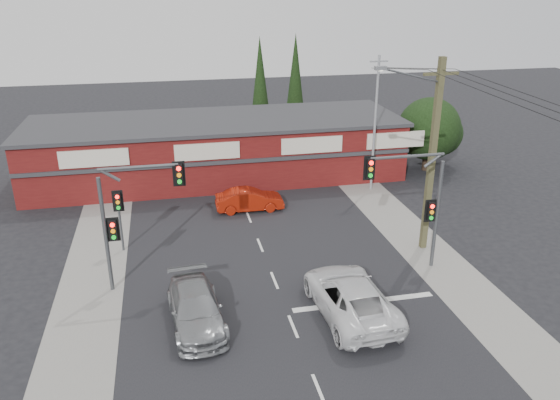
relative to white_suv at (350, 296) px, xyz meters
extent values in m
plane|color=black|center=(-2.60, 2.18, -0.84)|extent=(120.00, 120.00, 0.00)
cube|color=black|center=(-2.60, 7.18, -0.83)|extent=(14.00, 70.00, 0.01)
cube|color=gray|center=(-11.10, 7.18, -0.83)|extent=(3.00, 70.00, 0.02)
cube|color=gray|center=(5.90, 7.18, -0.83)|extent=(3.00, 70.00, 0.02)
cube|color=silver|center=(0.90, 0.68, -0.82)|extent=(6.50, 0.35, 0.01)
imported|color=silver|center=(0.00, 0.00, 0.00)|extent=(3.07, 6.16, 1.68)
imported|color=gray|center=(-6.48, 0.60, -0.10)|extent=(2.45, 5.24, 1.48)
imported|color=#961A09|center=(-2.36, 12.23, -0.15)|extent=(4.20, 1.51, 1.38)
cube|color=silver|center=(-2.60, -4.30, -0.82)|extent=(0.12, 1.60, 0.01)
cube|color=silver|center=(-2.60, -0.46, -0.82)|extent=(0.12, 1.60, 0.01)
cube|color=silver|center=(-2.60, 3.38, -0.82)|extent=(0.12, 1.60, 0.01)
cube|color=silver|center=(-2.60, 7.23, -0.82)|extent=(0.12, 1.60, 0.01)
cube|color=silver|center=(-2.60, 11.07, -0.82)|extent=(0.12, 1.60, 0.01)
cube|color=silver|center=(-2.60, 14.91, -0.82)|extent=(0.12, 1.60, 0.01)
cube|color=silver|center=(-2.60, 18.75, -0.82)|extent=(0.12, 1.60, 0.01)
cube|color=silver|center=(-2.60, 22.59, -0.82)|extent=(0.12, 1.60, 0.01)
cube|color=silver|center=(-2.60, 26.43, -0.82)|extent=(0.12, 1.60, 0.01)
cube|color=#4D0F0F|center=(-3.60, 19.18, 1.16)|extent=(26.00, 8.00, 4.00)
cube|color=#2D2D30|center=(-3.60, 19.18, 3.26)|extent=(26.40, 8.40, 0.25)
cube|color=beige|center=(-11.60, 15.13, 2.26)|extent=(4.20, 0.12, 1.10)
cube|color=beige|center=(-4.60, 15.13, 2.26)|extent=(4.20, 0.12, 1.10)
cube|color=beige|center=(2.40, 15.13, 2.26)|extent=(4.20, 0.12, 1.10)
cube|color=beige|center=(8.40, 15.13, 2.26)|extent=(4.20, 0.12, 1.10)
cube|color=#2D2D30|center=(-3.60, 15.08, 1.46)|extent=(26.00, 0.15, 0.25)
cylinder|color=#2D2116|center=(11.90, 17.18, 0.06)|extent=(0.50, 0.50, 1.80)
sphere|color=black|center=(11.90, 17.18, 2.36)|extent=(4.60, 4.60, 4.60)
sphere|color=black|center=(13.40, 18.18, 1.66)|extent=(3.40, 3.40, 3.40)
sphere|color=black|center=(10.60, 18.58, 1.46)|extent=(2.80, 2.80, 2.80)
cylinder|color=#2D2116|center=(0.90, 26.18, 0.16)|extent=(0.24, 0.24, 2.00)
cone|color=black|center=(0.90, 26.18, 4.66)|extent=(1.80, 1.80, 7.50)
cylinder|color=#2D2116|center=(4.40, 28.18, 0.16)|extent=(0.24, 0.24, 2.00)
cone|color=black|center=(4.40, 28.18, 4.66)|extent=(1.80, 1.80, 7.50)
cylinder|color=#47494C|center=(-10.10, 4.18, 1.91)|extent=(0.18, 0.18, 5.50)
cylinder|color=#47494C|center=(-8.40, 4.18, 5.01)|extent=(3.40, 0.14, 0.14)
cylinder|color=#47494C|center=(-9.59, 4.18, 4.71)|extent=(0.82, 0.14, 0.63)
cube|color=black|center=(-6.70, 4.18, 4.56)|extent=(0.32, 0.22, 0.95)
cube|color=black|center=(-6.70, 4.25, 4.56)|extent=(0.55, 0.04, 1.15)
cylinder|color=#FF0C07|center=(-6.70, 4.05, 4.86)|extent=(0.20, 0.06, 0.20)
cylinder|color=orange|center=(-6.70, 4.05, 4.56)|extent=(0.20, 0.06, 0.20)
cylinder|color=#0CE526|center=(-6.70, 4.05, 4.26)|extent=(0.20, 0.06, 0.20)
cube|color=black|center=(-9.75, 4.18, 2.16)|extent=(0.32, 0.22, 0.95)
cube|color=black|center=(-9.75, 4.25, 2.16)|extent=(0.55, 0.04, 1.15)
cylinder|color=#FF0C07|center=(-9.75, 4.05, 2.46)|extent=(0.20, 0.06, 0.20)
cylinder|color=orange|center=(-9.75, 4.05, 2.16)|extent=(0.20, 0.06, 0.20)
cylinder|color=#0CE526|center=(-9.75, 4.05, 1.86)|extent=(0.20, 0.06, 0.20)
cylinder|color=#47494C|center=(5.40, 3.18, 1.91)|extent=(0.18, 0.18, 5.50)
cylinder|color=#47494C|center=(3.60, 3.18, 5.01)|extent=(3.60, 0.14, 0.14)
cylinder|color=#47494C|center=(4.86, 3.18, 4.71)|extent=(0.82, 0.14, 0.63)
cube|color=black|center=(1.80, 3.18, 4.56)|extent=(0.32, 0.22, 0.95)
cube|color=black|center=(1.80, 3.25, 4.56)|extent=(0.55, 0.04, 1.15)
cylinder|color=#FF0C07|center=(1.80, 3.05, 4.86)|extent=(0.20, 0.06, 0.20)
cylinder|color=orange|center=(1.80, 3.05, 4.56)|extent=(0.20, 0.06, 0.20)
cylinder|color=#0CE526|center=(1.80, 3.05, 4.26)|extent=(0.20, 0.06, 0.20)
cube|color=black|center=(5.05, 3.18, 2.16)|extent=(0.32, 0.22, 0.95)
cube|color=black|center=(5.05, 3.25, 2.16)|extent=(0.55, 0.04, 1.15)
cylinder|color=#FF0C07|center=(5.05, 3.05, 2.46)|extent=(0.20, 0.06, 0.20)
cylinder|color=orange|center=(5.05, 3.05, 2.16)|extent=(0.20, 0.06, 0.20)
cylinder|color=#0CE526|center=(5.05, 3.05, 1.86)|extent=(0.20, 0.06, 0.20)
cylinder|color=#47494C|center=(-9.80, 8.18, 0.66)|extent=(0.12, 0.12, 3.00)
cube|color=black|center=(-9.80, 8.18, 1.96)|extent=(0.32, 0.22, 0.95)
cube|color=black|center=(-9.80, 8.25, 1.96)|extent=(0.55, 0.04, 1.15)
cylinder|color=#FF0C07|center=(-9.80, 8.05, 2.26)|extent=(0.20, 0.06, 0.20)
cylinder|color=orange|center=(-9.80, 8.05, 1.96)|extent=(0.20, 0.06, 0.20)
cylinder|color=#0CE526|center=(-9.80, 8.05, 1.66)|extent=(0.20, 0.06, 0.20)
cube|color=#4E4A2C|center=(5.90, 5.18, 4.16)|extent=(0.30, 0.30, 10.00)
cube|color=#4E4A2C|center=(5.90, 5.18, 8.36)|extent=(1.80, 0.14, 0.14)
cylinder|color=#47494C|center=(4.30, 5.03, 8.36)|extent=(3.23, 0.39, 0.89)
cube|color=slate|center=(2.70, 4.88, 8.76)|extent=(0.55, 0.25, 0.18)
cylinder|color=silver|center=(2.70, 4.88, 8.66)|extent=(0.28, 0.28, 0.05)
cylinder|color=gray|center=(6.40, 14.18, 3.66)|extent=(0.16, 0.16, 9.00)
cube|color=gray|center=(6.40, 14.18, 7.76)|extent=(1.20, 0.10, 0.10)
cylinder|color=black|center=(5.56, 9.68, 7.96)|extent=(0.73, 9.01, 1.22)
cylinder|color=black|center=(6.15, 9.68, 7.96)|extent=(0.52, 9.00, 1.22)
cylinder|color=black|center=(6.75, 9.68, 7.96)|extent=(0.31, 9.00, 1.22)
camera|label=1|loc=(-7.13, -18.90, 12.40)|focal=35.00mm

